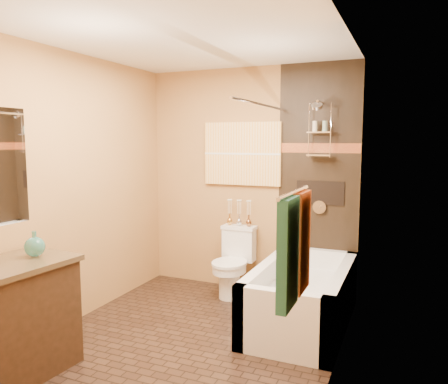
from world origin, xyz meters
The scene contains 22 objects.
floor centered at (0.00, 0.00, 0.00)m, with size 3.00×3.00×0.00m, color black.
wall_left centered at (-1.20, 0.00, 1.25)m, with size 0.02×3.00×2.50m, color #AF7A43.
wall_right centered at (1.20, 0.00, 1.25)m, with size 0.02×3.00×2.50m, color #AF7A43.
wall_back centered at (0.00, 1.50, 1.25)m, with size 2.40×0.02×2.50m, color #AF7A43.
wall_front centered at (0.00, -1.50, 1.25)m, with size 2.40×0.02×2.50m, color #AF7A43.
ceiling centered at (0.00, 0.00, 2.50)m, with size 3.00×3.00×0.00m, color silver.
alcove_tile_back centered at (0.78, 1.49, 1.25)m, with size 0.85×0.01×2.50m, color black.
alcove_tile_right centered at (1.19, 0.75, 1.25)m, with size 0.01×1.50×2.50m, color black.
mosaic_band_back centered at (0.78, 1.48, 1.62)m, with size 0.85×0.01×0.10m, color maroon.
mosaic_band_right centered at (1.18, 0.75, 1.62)m, with size 0.01×1.50×0.10m, color maroon.
alcove_niche centered at (0.80, 1.48, 1.15)m, with size 0.50×0.01×0.25m, color black.
shower_fixtures centered at (0.80, 1.38, 1.67)m, with size 0.24×0.33×1.16m.
curtain_rod centered at (0.40, 0.75, 2.02)m, with size 0.03×0.03×1.55m, color silver.
towel_bar centered at (1.15, -1.05, 1.45)m, with size 0.02×0.02×0.55m, color silver.
towel_teal centered at (1.16, -1.18, 1.18)m, with size 0.05×0.22×0.52m, color #1C5E58.
towel_rust centered at (1.16, -0.92, 1.18)m, with size 0.05×0.22×0.52m, color maroon.
sunset_painting centered at (-0.08, 1.48, 1.55)m, with size 0.90×0.04×0.70m, color gold.
bathtub centered at (0.80, 0.75, 0.22)m, with size 0.80×1.50×0.55m.
toilet centered at (-0.08, 1.22, 0.38)m, with size 0.38×0.56×0.75m.
vanity centered at (-0.92, -1.00, 0.42)m, with size 0.67×1.00×0.84m.
teal_bottle centered at (-0.87, -0.75, 0.94)m, with size 0.15×0.15×0.24m, color #2A7F74, non-canonical shape.
bud_vases centered at (-0.08, 1.39, 0.90)m, with size 0.29×0.06×0.29m.
Camera 1 is at (1.66, -3.11, 1.70)m, focal length 35.00 mm.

